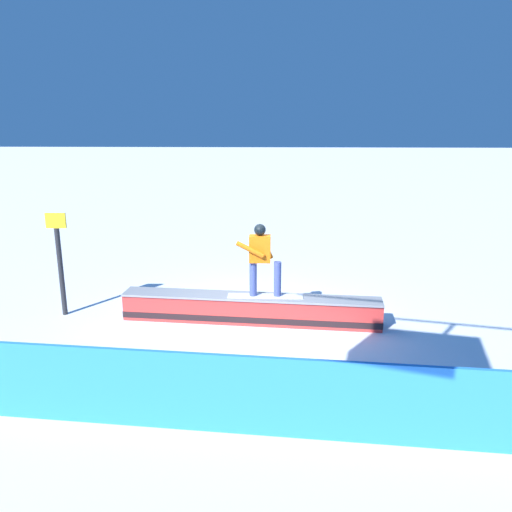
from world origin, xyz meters
TOP-DOWN VIEW (x-y plane):
  - ground_plane at (0.00, 0.00)m, footprint 120.00×120.00m
  - grind_box at (0.00, 0.00)m, footprint 5.05×0.96m
  - snowboarder at (-0.21, 0.02)m, footprint 1.45×0.42m
  - safety_fence at (0.00, 3.65)m, footprint 11.93×1.12m
  - trail_marker at (3.80, -0.28)m, footprint 0.40×0.10m

SIDE VIEW (x-z plane):
  - ground_plane at x=0.00m, z-range 0.00..0.00m
  - grind_box at x=0.00m, z-range -0.03..0.52m
  - safety_fence at x=0.00m, z-range 0.00..1.08m
  - trail_marker at x=3.80m, z-range 0.07..2.16m
  - snowboarder at x=-0.21m, z-range 0.61..2.03m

